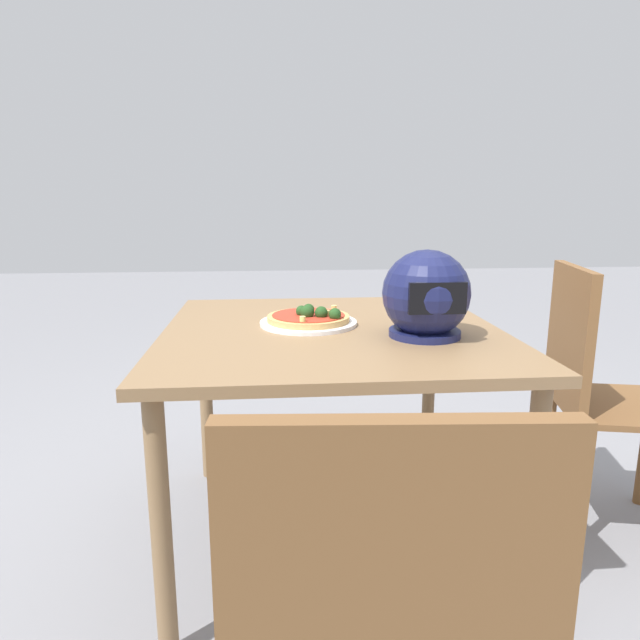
# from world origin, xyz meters

# --- Properties ---
(ground_plane) EXTENTS (14.00, 14.00, 0.00)m
(ground_plane) POSITION_xyz_m (0.00, 0.00, 0.00)
(ground_plane) COLOR gray
(dining_table) EXTENTS (1.03, 1.05, 0.72)m
(dining_table) POSITION_xyz_m (0.00, 0.00, 0.64)
(dining_table) COLOR olive
(dining_table) RESTS_ON ground
(pizza_plate) EXTENTS (0.31, 0.31, 0.01)m
(pizza_plate) POSITION_xyz_m (0.07, -0.05, 0.73)
(pizza_plate) COLOR white
(pizza_plate) RESTS_ON dining_table
(pizza) EXTENTS (0.26, 0.26, 0.06)m
(pizza) POSITION_xyz_m (0.07, -0.05, 0.75)
(pizza) COLOR tan
(pizza) RESTS_ON pizza_plate
(motorcycle_helmet) EXTENTS (0.25, 0.25, 0.25)m
(motorcycle_helmet) POSITION_xyz_m (-0.26, 0.13, 0.84)
(motorcycle_helmet) COLOR #191E4C
(motorcycle_helmet) RESTS_ON dining_table
(chair_side) EXTENTS (0.47, 0.47, 0.90)m
(chair_side) POSITION_xyz_m (-0.87, 0.00, 0.51)
(chair_side) COLOR brown
(chair_side) RESTS_ON ground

